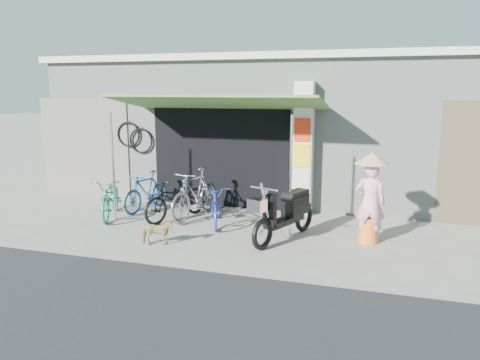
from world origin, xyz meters
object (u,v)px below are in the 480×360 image
(bike_blue, at_px, (146,191))
(bike_silver, at_px, (195,194))
(moped, at_px, (286,213))
(bike_navy, at_px, (216,204))
(street_dog, at_px, (157,232))
(bike_black, at_px, (177,198))
(bike_teal, at_px, (111,197))
(nun, at_px, (370,198))

(bike_blue, relative_size, bike_silver, 0.83)
(bike_silver, bearing_deg, moped, -12.06)
(bike_navy, height_order, street_dog, bike_navy)
(moped, bearing_deg, street_dog, -132.71)
(bike_black, xyz_separation_m, bike_navy, (0.94, -0.08, -0.04))
(bike_teal, distance_m, nun, 5.60)
(nun, bearing_deg, street_dog, 20.61)
(bike_blue, distance_m, bike_navy, 2.02)
(bike_blue, bearing_deg, bike_black, -13.02)
(bike_teal, distance_m, bike_navy, 2.44)
(bike_black, relative_size, nun, 1.06)
(bike_navy, relative_size, moped, 0.87)
(bike_teal, relative_size, bike_navy, 1.04)
(bike_black, bearing_deg, street_dog, -55.84)
(bike_silver, height_order, street_dog, bike_silver)
(bike_black, xyz_separation_m, nun, (4.10, -0.39, 0.37))
(bike_teal, height_order, nun, nun)
(bike_teal, relative_size, moped, 0.91)
(bike_blue, xyz_separation_m, street_dog, (1.40, -2.20, -0.21))
(bike_black, distance_m, nun, 4.13)
(bike_silver, relative_size, moped, 0.97)
(street_dog, bearing_deg, bike_teal, 30.15)
(bike_black, xyz_separation_m, street_dog, (0.40, -1.74, -0.23))
(street_dog, distance_m, moped, 2.44)
(bike_silver, relative_size, bike_navy, 1.12)
(bike_teal, bearing_deg, bike_navy, -17.72)
(bike_silver, distance_m, moped, 2.40)
(bike_blue, distance_m, nun, 5.18)
(bike_blue, bearing_deg, bike_navy, -3.81)
(bike_navy, bearing_deg, nun, -26.35)
(bike_blue, distance_m, bike_black, 1.10)
(street_dog, relative_size, moped, 0.31)
(street_dog, relative_size, nun, 0.35)
(bike_blue, height_order, moped, moped)
(bike_silver, bearing_deg, bike_teal, -155.25)
(bike_teal, bearing_deg, moped, -27.85)
(bike_navy, distance_m, street_dog, 1.75)
(bike_teal, relative_size, bike_blue, 1.12)
(bike_teal, relative_size, bike_silver, 0.93)
(bike_teal, distance_m, street_dog, 2.40)
(bike_navy, height_order, moped, moped)
(bike_blue, height_order, bike_navy, bike_blue)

